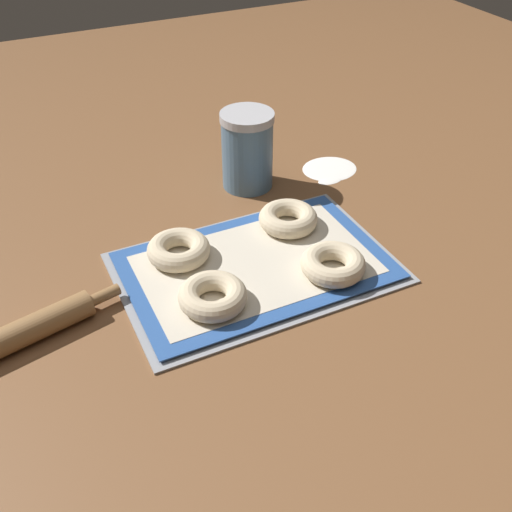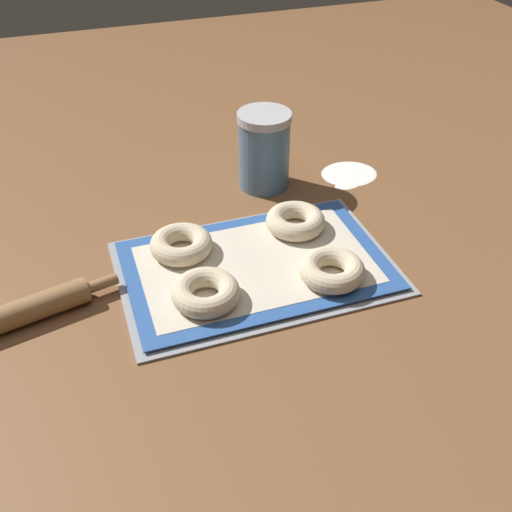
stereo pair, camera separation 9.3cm
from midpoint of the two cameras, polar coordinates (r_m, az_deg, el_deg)
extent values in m
plane|color=brown|center=(1.02, -2.09, -0.77)|extent=(2.80, 2.80, 0.00)
cube|color=#93969B|center=(1.01, -2.66, -1.17)|extent=(0.45, 0.30, 0.01)
cube|color=#2D569E|center=(1.00, -2.66, -0.94)|extent=(0.43, 0.28, 0.00)
cube|color=beige|center=(1.00, -2.67, -0.92)|extent=(0.38, 0.23, 0.00)
torus|color=beige|center=(0.92, -7.06, -3.91)|extent=(0.11, 0.11, 0.03)
torus|color=beige|center=(0.98, 4.65, -0.87)|extent=(0.11, 0.11, 0.03)
torus|color=beige|center=(1.02, -9.99, 0.50)|extent=(0.11, 0.11, 0.03)
torus|color=beige|center=(1.08, 0.61, 3.51)|extent=(0.11, 0.11, 0.03)
cylinder|color=slate|center=(1.20, -3.08, 9.62)|extent=(0.10, 0.10, 0.14)
cylinder|color=#B2B2B7|center=(1.17, -3.21, 13.02)|extent=(0.11, 0.11, 0.02)
cylinder|color=olive|center=(0.97, -16.98, -3.71)|extent=(0.05, 0.03, 0.02)
ellipsoid|color=white|center=(1.29, 4.96, 8.27)|extent=(0.12, 0.10, 0.00)
ellipsoid|color=white|center=(1.25, 4.94, 7.16)|extent=(0.05, 0.03, 0.00)
camera|label=1|loc=(0.05, -92.70, -2.09)|focal=42.00mm
camera|label=2|loc=(0.05, 87.30, 2.09)|focal=42.00mm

